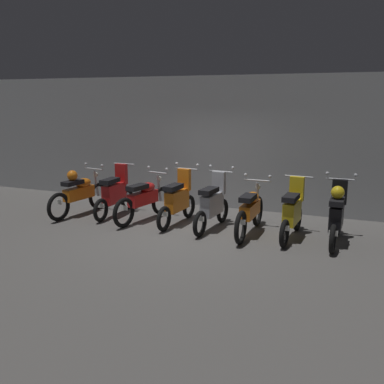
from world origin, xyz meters
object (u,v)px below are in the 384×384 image
Objects in this scene: motorbike_slot_3 at (178,200)px; motorbike_slot_6 at (292,212)px; motorbike_slot_7 at (337,214)px; motorbike_slot_2 at (144,199)px; motorbike_slot_4 at (213,204)px; motorbike_slot_5 at (250,210)px; motorbike_slot_1 at (115,193)px; motorbike_slot_0 at (79,192)px.

motorbike_slot_3 is 2.47m from motorbike_slot_6.
motorbike_slot_7 is (0.82, -0.02, 0.04)m from motorbike_slot_6.
motorbike_slot_2 is 1.65m from motorbike_slot_4.
motorbike_slot_4 is 0.86× the size of motorbike_slot_5.
motorbike_slot_1 is 3.30m from motorbike_slot_5.
motorbike_slot_3 is 1.00× the size of motorbike_slot_7.
motorbike_slot_5 is 1.16× the size of motorbike_slot_6.
motorbike_slot_1 is 1.00× the size of motorbike_slot_6.
motorbike_slot_0 is 5.76m from motorbike_slot_7.
motorbike_slot_6 is at bearing 3.61° from motorbike_slot_5.
motorbike_slot_6 is (4.12, -0.22, 0.00)m from motorbike_slot_1.
motorbike_slot_5 is 0.83m from motorbike_slot_6.
motorbike_slot_1 is at bearing 175.33° from motorbike_slot_5.
motorbike_slot_3 is 3.29m from motorbike_slot_7.
motorbike_slot_0 is 0.86m from motorbike_slot_1.
motorbike_slot_1 is 0.84m from motorbike_slot_2.
motorbike_slot_0 is 1.15× the size of motorbike_slot_7.
motorbike_slot_4 is (2.47, -0.20, 0.00)m from motorbike_slot_1.
motorbike_slot_4 is at bearing 175.09° from motorbike_slot_5.
motorbike_slot_4 is (0.82, -0.07, 0.00)m from motorbike_slot_3.
motorbike_slot_5 is at bearing -176.39° from motorbike_slot_6.
motorbike_slot_2 is at bearing -178.74° from motorbike_slot_3.
motorbike_slot_7 is at bearing -1.96° from motorbike_slot_3.
motorbike_slot_6 is at bearing 178.54° from motorbike_slot_7.
motorbike_slot_7 is (5.76, 0.01, 0.04)m from motorbike_slot_0.
motorbike_slot_7 is (1.65, 0.03, 0.08)m from motorbike_slot_5.
motorbike_slot_4 is at bearing 179.36° from motorbike_slot_6.
motorbike_slot_3 reaches higher than motorbike_slot_1.
motorbike_slot_0 is at bearing -179.93° from motorbike_slot_7.
motorbike_slot_3 is at bearing 174.91° from motorbike_slot_4.
motorbike_slot_6 is at bearing -2.13° from motorbike_slot_3.
motorbike_slot_3 is (0.82, 0.02, 0.04)m from motorbike_slot_2.
motorbike_slot_4 is 1.00× the size of motorbike_slot_6.
motorbike_slot_3 is 0.83m from motorbike_slot_4.
motorbike_slot_1 is at bearing 170.17° from motorbike_slot_2.
motorbike_slot_0 is 4.11m from motorbike_slot_5.
motorbike_slot_4 is (3.29, 0.05, -0.00)m from motorbike_slot_0.
motorbike_slot_1 is 0.87× the size of motorbike_slot_2.
motorbike_slot_4 is at bearing -5.09° from motorbike_slot_3.
motorbike_slot_3 and motorbike_slot_7 have the same top height.
motorbike_slot_1 is at bearing 16.62° from motorbike_slot_0.
motorbike_slot_6 is at bearing -3.02° from motorbike_slot_1.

